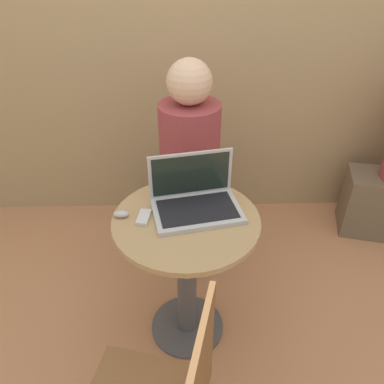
{
  "coord_description": "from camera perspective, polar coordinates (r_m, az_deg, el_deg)",
  "views": [
    {
      "loc": [
        -0.0,
        -1.24,
        1.72
      ],
      "look_at": [
        0.02,
        0.05,
        0.84
      ],
      "focal_mm": 35.0,
      "sensor_mm": 36.0,
      "label": 1
    }
  ],
  "objects": [
    {
      "name": "cell_phone",
      "position": [
        1.58,
        -7.3,
        -3.9
      ],
      "size": [
        0.06,
        0.11,
        0.02
      ],
      "color": "silver",
      "rests_on": "round_table"
    },
    {
      "name": "person_seated",
      "position": [
        2.2,
        -0.51,
        1.69
      ],
      "size": [
        0.38,
        0.53,
        1.25
      ],
      "color": "#4C4742",
      "rests_on": "ground_plane"
    },
    {
      "name": "computer_mouse",
      "position": [
        1.61,
        -10.68,
        -3.31
      ],
      "size": [
        0.07,
        0.04,
        0.03
      ],
      "color": "#B2B2B7",
      "rests_on": "round_table"
    },
    {
      "name": "round_table",
      "position": [
        1.74,
        -0.75,
        -10.13
      ],
      "size": [
        0.63,
        0.63,
        0.74
      ],
      "color": "#4C4C51",
      "rests_on": "ground_plane"
    },
    {
      "name": "laptop",
      "position": [
        1.61,
        0.54,
        -1.09
      ],
      "size": [
        0.42,
        0.32,
        0.23
      ],
      "color": "#B7B7BC",
      "rests_on": "round_table"
    },
    {
      "name": "back_wall",
      "position": [
        2.4,
        -1.17,
        24.33
      ],
      "size": [
        7.0,
        0.05,
        2.6
      ],
      "color": "tan",
      "rests_on": "ground_plane"
    },
    {
      "name": "ground_plane",
      "position": [
        2.12,
        -0.65,
        -19.83
      ],
      "size": [
        12.0,
        12.0,
        0.0
      ],
      "primitive_type": "plane",
      "color": "tan"
    }
  ]
}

